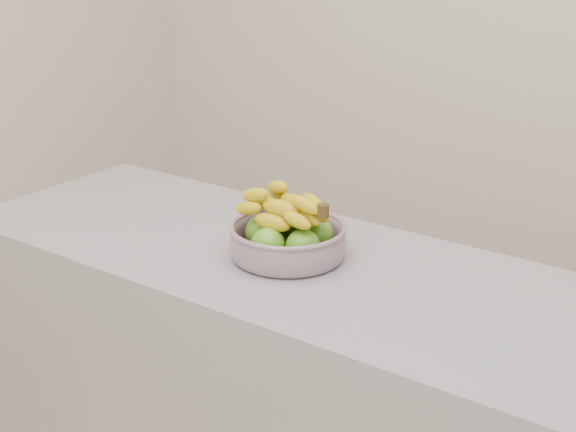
% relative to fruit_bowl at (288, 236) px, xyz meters
% --- Properties ---
extents(fruit_bowl, '(0.27, 0.27, 0.15)m').
position_rel_fruit_bowl_xyz_m(fruit_bowl, '(0.00, 0.00, 0.00)').
color(fruit_bowl, '#98A5B6').
rests_on(fruit_bowl, counter).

